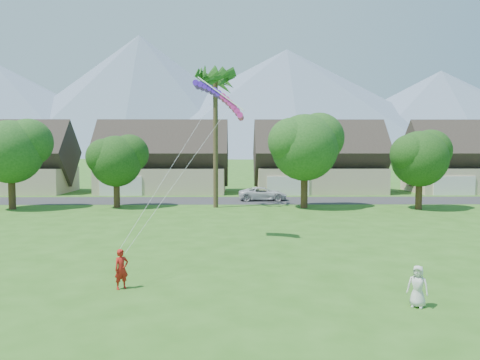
{
  "coord_description": "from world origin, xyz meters",
  "views": [
    {
      "loc": [
        -0.27,
        -13.89,
        5.47
      ],
      "look_at": [
        0.0,
        10.0,
        3.8
      ],
      "focal_mm": 35.0,
      "sensor_mm": 36.0,
      "label": 1
    }
  ],
  "objects_px": {
    "kite_flyer": "(121,269)",
    "watcher": "(418,286)",
    "parked_car": "(263,194)",
    "parafoil_kite": "(222,96)"
  },
  "relations": [
    {
      "from": "parked_car",
      "to": "parafoil_kite",
      "type": "distance_m",
      "value": 22.34
    },
    {
      "from": "parked_car",
      "to": "parafoil_kite",
      "type": "xyz_separation_m",
      "value": [
        -3.65,
        -20.64,
        7.71
      ]
    },
    {
      "from": "kite_flyer",
      "to": "watcher",
      "type": "height_order",
      "value": "kite_flyer"
    },
    {
      "from": "watcher",
      "to": "parafoil_kite",
      "type": "xyz_separation_m",
      "value": [
        -7.02,
        11.63,
        7.68
      ]
    },
    {
      "from": "watcher",
      "to": "parked_car",
      "type": "xyz_separation_m",
      "value": [
        -3.37,
        32.27,
        -0.03
      ]
    },
    {
      "from": "kite_flyer",
      "to": "parafoil_kite",
      "type": "relative_size",
      "value": 0.43
    },
    {
      "from": "parked_car",
      "to": "watcher",
      "type": "bearing_deg",
      "value": -175.75
    },
    {
      "from": "watcher",
      "to": "parafoil_kite",
      "type": "distance_m",
      "value": 15.6
    },
    {
      "from": "parked_car",
      "to": "parafoil_kite",
      "type": "height_order",
      "value": "parafoil_kite"
    },
    {
      "from": "kite_flyer",
      "to": "watcher",
      "type": "relative_size",
      "value": 1.08
    }
  ]
}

